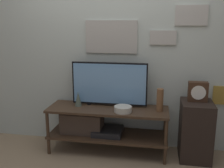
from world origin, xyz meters
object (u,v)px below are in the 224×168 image
object	(u,v)px
television	(109,84)
mantel_clock	(198,92)
vase_slim_bronze	(78,99)
vase_tall_ceramic	(160,100)
vase_wide_bowl	(123,109)

from	to	relation	value
television	mantel_clock	world-z (taller)	television
mantel_clock	vase_slim_bronze	bearing A→B (deg)	-178.32
vase_tall_ceramic	mantel_clock	xyz separation A→B (m)	(0.43, 0.07, 0.11)
television	vase_slim_bronze	xyz separation A→B (m)	(-0.38, -0.08, -0.19)
television	vase_wide_bowl	world-z (taller)	television
television	vase_wide_bowl	bearing A→B (deg)	-45.31
mantel_clock	television	bearing A→B (deg)	177.85
vase_slim_bronze	mantel_clock	world-z (taller)	mantel_clock
vase_slim_bronze	vase_tall_ceramic	size ratio (longest dim) A/B	0.68
television	mantel_clock	xyz separation A→B (m)	(1.06, -0.04, -0.04)
vase_slim_bronze	vase_tall_ceramic	distance (m)	1.01
vase_tall_ceramic	vase_wide_bowl	xyz separation A→B (m)	(-0.42, -0.10, -0.10)
vase_tall_ceramic	vase_wide_bowl	size ratio (longest dim) A/B	1.32
vase_slim_bronze	mantel_clock	bearing A→B (deg)	1.68
television	vase_wide_bowl	xyz separation A→B (m)	(0.21, -0.21, -0.25)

